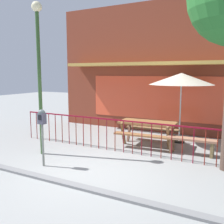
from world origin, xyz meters
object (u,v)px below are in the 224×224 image
Objects in this scene: patio_umbrella at (181,79)px; street_lamp at (39,58)px; patio_bench at (192,143)px; parking_meter_near at (42,123)px; picnic_table_left at (148,127)px.

street_lamp is (-3.17, -3.16, 0.61)m from patio_umbrella.
parking_meter_near reaches higher than patio_bench.
patio_umbrella reaches higher than patio_bench.
patio_bench is 4.18m from parking_meter_near.
street_lamp reaches higher than parking_meter_near.
parking_meter_near is 1.93m from street_lamp.
picnic_table_left is 1.33× the size of patio_bench.
patio_umbrella is at bearing 45.40° from picnic_table_left.
picnic_table_left is at bearing 62.42° from parking_meter_near.
patio_umbrella reaches higher than parking_meter_near.
parking_meter_near is (-3.08, -2.72, 0.76)m from patio_bench.
patio_umbrella is at bearing 118.57° from patio_bench.
patio_umbrella is 2.23m from patio_bench.
parking_meter_near is (-1.61, -3.08, 0.50)m from picnic_table_left.
patio_bench is 0.98× the size of parking_meter_near.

